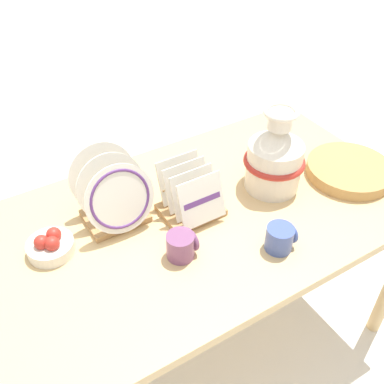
# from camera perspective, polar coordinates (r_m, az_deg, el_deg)

# --- Properties ---
(ground_plane) EXTENTS (14.00, 14.00, 0.00)m
(ground_plane) POSITION_cam_1_polar(r_m,az_deg,el_deg) (2.10, 0.00, -18.10)
(ground_plane) COLOR silver
(display_table) EXTENTS (1.57, 0.85, 0.74)m
(display_table) POSITION_cam_1_polar(r_m,az_deg,el_deg) (1.58, 0.00, -5.20)
(display_table) COLOR tan
(display_table) RESTS_ON ground_plane
(ceramic_vase) EXTENTS (0.22, 0.22, 0.32)m
(ceramic_vase) POSITION_cam_1_polar(r_m,az_deg,el_deg) (1.60, 10.49, 4.50)
(ceramic_vase) COLOR silver
(ceramic_vase) RESTS_ON display_table
(dish_rack_round_plates) EXTENTS (0.23, 0.21, 0.24)m
(dish_rack_round_plates) POSITION_cam_1_polar(r_m,az_deg,el_deg) (1.47, -9.87, -0.84)
(dish_rack_round_plates) COLOR tan
(dish_rack_round_plates) RESTS_ON display_table
(dish_rack_square_plates) EXTENTS (0.20, 0.19, 0.18)m
(dish_rack_square_plates) POSITION_cam_1_polar(r_m,az_deg,el_deg) (1.50, -0.19, -0.93)
(dish_rack_square_plates) COLOR tan
(dish_rack_square_plates) RESTS_ON display_table
(wicker_charger_stack) EXTENTS (0.32, 0.32, 0.04)m
(wicker_charger_stack) POSITION_cam_1_polar(r_m,az_deg,el_deg) (1.79, 19.33, 2.63)
(wicker_charger_stack) COLOR tan
(wicker_charger_stack) RESTS_ON display_table
(mug_plum_glaze) EXTENTS (0.09, 0.09, 0.08)m
(mug_plum_glaze) POSITION_cam_1_polar(r_m,az_deg,el_deg) (1.37, -1.32, -6.79)
(mug_plum_glaze) COLOR #7A4770
(mug_plum_glaze) RESTS_ON display_table
(mug_cobalt_glaze) EXTENTS (0.09, 0.09, 0.08)m
(mug_cobalt_glaze) POSITION_cam_1_polar(r_m,az_deg,el_deg) (1.42, 11.17, -5.71)
(mug_cobalt_glaze) COLOR #42569E
(mug_cobalt_glaze) RESTS_ON display_table
(fruit_bowl) EXTENTS (0.15, 0.15, 0.08)m
(fruit_bowl) POSITION_cam_1_polar(r_m,az_deg,el_deg) (1.46, -17.55, -6.48)
(fruit_bowl) COLOR silver
(fruit_bowl) RESTS_ON display_table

